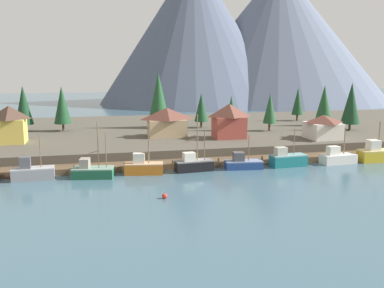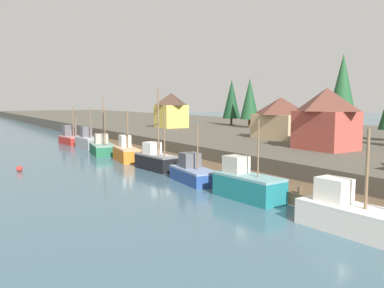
{
  "view_description": "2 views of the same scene",
  "coord_description": "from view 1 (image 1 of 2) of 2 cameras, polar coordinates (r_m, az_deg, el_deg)",
  "views": [
    {
      "loc": [
        -16.32,
        -69.86,
        17.35
      ],
      "look_at": [
        0.06,
        3.62,
        3.61
      ],
      "focal_mm": 40.54,
      "sensor_mm": 36.0,
      "label": 1
    },
    {
      "loc": [
        41.21,
        -22.92,
        8.13
      ],
      "look_at": [
        0.2,
        2.86,
        2.89
      ],
      "focal_mm": 37.68,
      "sensor_mm": 36.0,
      "label": 2
    }
  ],
  "objects": [
    {
      "name": "fishing_boat_yellow",
      "position": [
        85.73,
        22.98,
        -1.21
      ],
      "size": [
        6.37,
        3.1,
        7.33
      ],
      "rotation": [
        0.0,
        0.0,
        -0.04
      ],
      "color": "gold",
      "rests_on": "ground_plane"
    },
    {
      "name": "house_yellow",
      "position": [
        90.37,
        -22.86,
        2.43
      ],
      "size": [
        5.92,
        5.54,
        7.21
      ],
      "color": "gold",
      "rests_on": "shoreline_bank"
    },
    {
      "name": "conifer_back_left",
      "position": [
        102.61,
        -16.72,
        4.94
      ],
      "size": [
        3.88,
        3.88,
        10.22
      ],
      "color": "#4C3823",
      "rests_on": "shoreline_bank"
    },
    {
      "name": "conifer_centre",
      "position": [
        105.41,
        -21.29,
        4.78
      ],
      "size": [
        4.05,
        4.05,
        10.33
      ],
      "color": "#4C3823",
      "rests_on": "shoreline_bank"
    },
    {
      "name": "conifer_near_left",
      "position": [
        103.93,
        1.23,
        4.87
      ],
      "size": [
        3.27,
        3.27,
        8.37
      ],
      "color": "#4C3823",
      "rests_on": "shoreline_bank"
    },
    {
      "name": "conifer_mid_left",
      "position": [
        104.06,
        -4.43,
        6.25
      ],
      "size": [
        4.95,
        4.95,
        13.2
      ],
      "color": "#4C3823",
      "rests_on": "shoreline_bank"
    },
    {
      "name": "shoreline_bank",
      "position": [
        104.41,
        -3.42,
        1.45
      ],
      "size": [
        400.0,
        56.0,
        2.5
      ],
      "primitive_type": "cube",
      "color": "#4C473D",
      "rests_on": "ground_plane"
    },
    {
      "name": "house_white",
      "position": [
        92.51,
        16.84,
        2.22
      ],
      "size": [
        6.45,
        6.76,
        4.89
      ],
      "color": "silver",
      "rests_on": "shoreline_bank"
    },
    {
      "name": "mountain_central_peak",
      "position": [
        219.49,
        11.23,
        13.93
      ],
      "size": [
        104.89,
        104.89,
        63.67
      ],
      "primitive_type": "cone",
      "color": "slate",
      "rests_on": "ground_plane"
    },
    {
      "name": "conifer_far_right",
      "position": [
        106.75,
        20.2,
        5.05
      ],
      "size": [
        4.28,
        4.28,
        10.92
      ],
      "color": "#4C3823",
      "rests_on": "shoreline_bank"
    },
    {
      "name": "fishing_boat_orange",
      "position": [
        70.39,
        -6.42,
        -3.03
      ],
      "size": [
        6.41,
        3.23,
        6.91
      ],
      "rotation": [
        0.0,
        0.0,
        -0.14
      ],
      "color": "#CC6B1E",
      "rests_on": "ground_plane"
    },
    {
      "name": "fishing_boat_teal",
      "position": [
        77.16,
        12.43,
        -1.97
      ],
      "size": [
        6.43,
        2.97,
        6.66
      ],
      "rotation": [
        0.0,
        0.0,
        0.08
      ],
      "color": "#196B70",
      "rests_on": "ground_plane"
    },
    {
      "name": "conifer_near_right",
      "position": [
        99.6,
        5.2,
        4.55
      ],
      "size": [
        2.76,
        2.76,
        8.01
      ],
      "color": "#4C3823",
      "rests_on": "shoreline_bank"
    },
    {
      "name": "fishing_boat_green",
      "position": [
        69.64,
        -12.99,
        -3.51
      ],
      "size": [
        6.67,
        4.05,
        8.73
      ],
      "rotation": [
        0.0,
        0.0,
        -0.16
      ],
      "color": "#1E5B3D",
      "rests_on": "ground_plane"
    },
    {
      "name": "conifer_far_left",
      "position": [
        112.32,
        16.99,
        5.34
      ],
      "size": [
        3.83,
        3.83,
        10.02
      ],
      "color": "#4C3823",
      "rests_on": "shoreline_bank"
    },
    {
      "name": "fishing_boat_white",
      "position": [
        81.67,
        18.59,
        -1.7
      ],
      "size": [
        6.39,
        3.01,
        6.46
      ],
      "rotation": [
        0.0,
        0.0,
        0.06
      ],
      "color": "silver",
      "rests_on": "ground_plane"
    },
    {
      "name": "channel_buoy",
      "position": [
        57.63,
        -3.63,
        -6.84
      ],
      "size": [
        0.7,
        0.7,
        0.7
      ],
      "primitive_type": "sphere",
      "color": "red",
      "rests_on": "ground_plane"
    },
    {
      "name": "house_tan",
      "position": [
        91.27,
        -3.32,
        2.94
      ],
      "size": [
        8.23,
        5.07,
        6.09
      ],
      "color": "tan",
      "rests_on": "shoreline_bank"
    },
    {
      "name": "house_red",
      "position": [
        89.33,
        4.9,
        3.08
      ],
      "size": [
        6.59,
        5.04,
        7.08
      ],
      "color": "#9E4238",
      "rests_on": "shoreline_bank"
    },
    {
      "name": "dock",
      "position": [
        75.58,
        0.23,
        -2.54
      ],
      "size": [
        80.0,
        4.0,
        1.6
      ],
      "color": "brown",
      "rests_on": "ground_plane"
    },
    {
      "name": "conifer_back_right",
      "position": [
        120.49,
        13.74,
        5.47
      ],
      "size": [
        3.11,
        3.11,
        8.87
      ],
      "color": "#4C3823",
      "rests_on": "shoreline_bank"
    },
    {
      "name": "fishing_boat_grey",
      "position": [
        70.89,
        -20.28,
        -3.48
      ],
      "size": [
        6.38,
        2.83,
        7.11
      ],
      "rotation": [
        0.0,
        0.0,
        0.05
      ],
      "color": "gray",
      "rests_on": "ground_plane"
    },
    {
      "name": "mountain_west_peak",
      "position": [
        204.88,
        0.18,
        14.64
      ],
      "size": [
        86.44,
        86.44,
        65.46
      ],
      "primitive_type": "cone",
      "color": "#4C566B",
      "rests_on": "ground_plane"
    },
    {
      "name": "fishing_boat_blue",
      "position": [
        74.08,
        6.69,
        -2.52
      ],
      "size": [
        6.49,
        3.21,
        5.79
      ],
      "rotation": [
        0.0,
        0.0,
        -0.1
      ],
      "color": "navy",
      "rests_on": "ground_plane"
    },
    {
      "name": "fishing_boat_black",
      "position": [
        71.88,
        0.19,
        -2.66
      ],
      "size": [
        6.44,
        2.85,
        9.47
      ],
      "rotation": [
        0.0,
        0.0,
        0.09
      ],
      "color": "black",
      "rests_on": "ground_plane"
    },
    {
      "name": "conifer_mid_right",
      "position": [
        100.28,
        10.21,
        4.62
      ],
      "size": [
        3.04,
        3.04,
        8.54
      ],
      "color": "#4C3823",
      "rests_on": "shoreline_bank"
    },
    {
      "name": "ground_plane",
      "position": [
        93.06,
        -2.23,
        -0.73
      ],
      "size": [
        400.0,
        400.0,
        1.0
      ],
      "primitive_type": "cube",
      "color": "#3D5B6B"
    }
  ]
}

